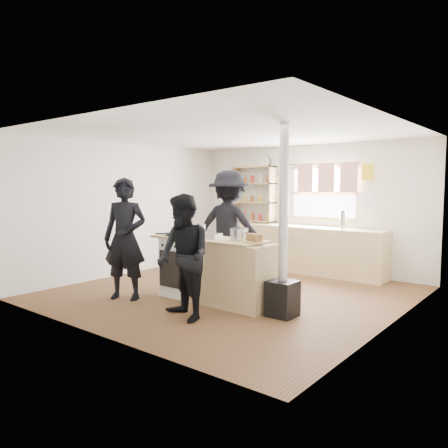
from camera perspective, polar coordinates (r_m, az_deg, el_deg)
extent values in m
cube|color=brown|center=(7.02, 0.94, -8.99)|extent=(5.00, 5.00, 0.01)
cube|color=#D4B880|center=(8.76, 9.86, -3.20)|extent=(3.40, 0.55, 0.90)
cube|color=tan|center=(9.44, 3.86, 0.42)|extent=(1.00, 0.28, 0.03)
cube|color=tan|center=(9.41, 3.88, 2.85)|extent=(1.00, 0.28, 0.03)
cube|color=tan|center=(9.40, 3.89, 5.29)|extent=(1.00, 0.28, 0.03)
cube|color=tan|center=(9.41, 3.90, 7.42)|extent=(1.00, 0.28, 0.03)
cube|color=tan|center=(9.69, 1.54, 3.90)|extent=(0.04, 0.28, 1.20)
cube|color=tan|center=(9.14, 6.36, 3.80)|extent=(0.04, 0.28, 1.20)
cylinder|color=silver|center=(8.31, 15.23, 0.48)|extent=(0.10, 0.10, 0.32)
cube|color=white|center=(6.80, -4.93, -5.55)|extent=(0.60, 0.60, 0.90)
cube|color=tan|center=(6.23, 1.13, -6.53)|extent=(1.20, 0.60, 0.90)
cube|color=tan|center=(6.43, -2.05, -1.96)|extent=(1.84, 0.64, 0.03)
cylinder|color=black|center=(6.76, -6.30, -1.30)|extent=(0.42, 0.42, 0.05)
cylinder|color=#36561D|center=(6.75, -6.30, -1.17)|extent=(0.28, 0.28, 0.02)
cube|color=silver|center=(6.41, -1.96, -1.54)|extent=(0.36, 0.30, 0.07)
cube|color=brown|center=(6.40, -1.96, -1.36)|extent=(0.31, 0.26, 0.02)
cylinder|color=silver|center=(6.69, -3.38, -0.88)|extent=(0.23, 0.23, 0.16)
cylinder|color=silver|center=(6.68, -3.38, -0.16)|extent=(0.24, 0.24, 0.01)
sphere|color=black|center=(6.68, -3.38, -0.04)|extent=(0.03, 0.03, 0.03)
cylinder|color=#B0B0B3|center=(6.16, 1.98, -1.39)|extent=(0.25, 0.25, 0.16)
cylinder|color=#B0B0B3|center=(6.15, 1.98, -0.60)|extent=(0.25, 0.25, 0.01)
sphere|color=black|center=(6.14, 1.98, -0.47)|extent=(0.03, 0.03, 0.03)
cube|color=tan|center=(5.89, 3.96, -2.37)|extent=(0.33, 0.27, 0.02)
cube|color=olive|center=(5.88, 3.96, -1.79)|extent=(0.24, 0.17, 0.10)
cube|color=black|center=(5.81, 7.64, -9.63)|extent=(0.35, 0.35, 0.47)
cylinder|color=#ADADB2|center=(5.62, 7.79, 2.79)|extent=(0.12, 0.12, 2.03)
imported|color=black|center=(6.66, -12.80, -1.90)|extent=(0.79, 0.68, 1.82)
imported|color=black|center=(5.53, -5.32, -4.33)|extent=(0.93, 0.82, 1.60)
imported|color=black|center=(7.42, 0.68, -0.53)|extent=(1.40, 1.01, 1.95)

